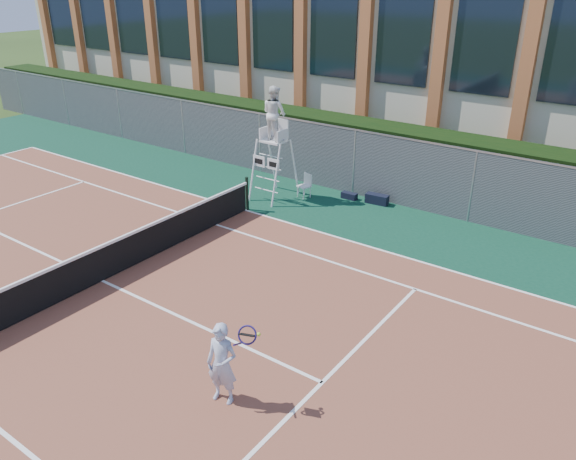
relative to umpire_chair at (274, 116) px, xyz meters
The scene contains 12 objects.
ground 7.56m from the umpire_chair, 90.09° to the right, with size 120.00×120.00×0.00m, color #233814.
apron 6.63m from the umpire_chair, 90.11° to the right, with size 36.00×20.00×0.01m, color #0B3425.
tennis_court 7.55m from the umpire_chair, 90.09° to the right, with size 23.77×10.97×0.02m, color brown.
tennis_net 7.38m from the umpire_chair, 90.09° to the right, with size 0.10×11.30×1.10m.
fence 2.39m from the umpire_chair, 90.36° to the left, with size 40.00×0.06×2.20m, color #595E60, non-canonical shape.
hedge 3.37m from the umpire_chair, 90.22° to the left, with size 40.00×1.40×2.20m, color black.
building 10.99m from the umpire_chair, 90.06° to the left, with size 45.00×10.60×8.22m.
umpire_chair is the anchor object (origin of this frame).
plastic_chair 2.47m from the umpire_chair, 33.66° to the left, with size 0.46×0.46×0.80m.
sports_bag_near 4.25m from the umpire_chair, 24.73° to the left, with size 0.74×0.30×0.32m, color black.
sports_bag_far 3.60m from the umpire_chair, 30.43° to the left, with size 0.53×0.23×0.21m, color black.
tennis_player 10.10m from the umpire_chair, 58.25° to the right, with size 0.92×0.67×1.58m.
Camera 1 is at (10.67, -7.02, 6.94)m, focal length 35.00 mm.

